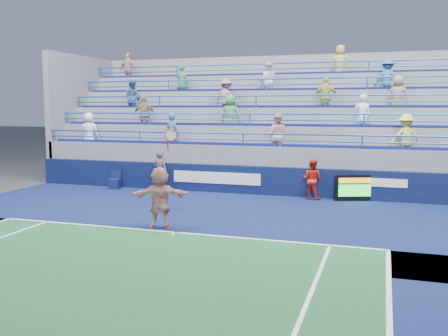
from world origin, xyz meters
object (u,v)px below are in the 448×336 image
(ball_girl, at_px, (312,179))
(judge_chair, at_px, (115,183))
(serve_speed_board, at_px, (354,188))
(line_judge, at_px, (160,171))
(tennis_player, at_px, (160,197))

(ball_girl, bearing_deg, judge_chair, 18.61)
(serve_speed_board, distance_m, line_judge, 7.56)
(judge_chair, height_order, tennis_player, tennis_player)
(ball_girl, bearing_deg, serve_speed_board, -158.45)
(tennis_player, bearing_deg, judge_chair, 130.11)
(tennis_player, distance_m, line_judge, 6.20)
(serve_speed_board, relative_size, judge_chair, 1.79)
(tennis_player, relative_size, ball_girl, 1.89)
(serve_speed_board, height_order, judge_chair, serve_speed_board)
(line_judge, xyz_separation_m, ball_girl, (6.06, 0.10, -0.08))
(serve_speed_board, height_order, ball_girl, ball_girl)
(judge_chair, distance_m, ball_girl, 8.10)
(serve_speed_board, height_order, line_judge, line_judge)
(judge_chair, distance_m, line_judge, 2.11)
(ball_girl, bearing_deg, line_judge, 18.32)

